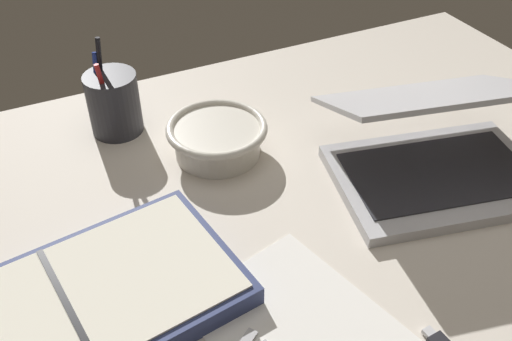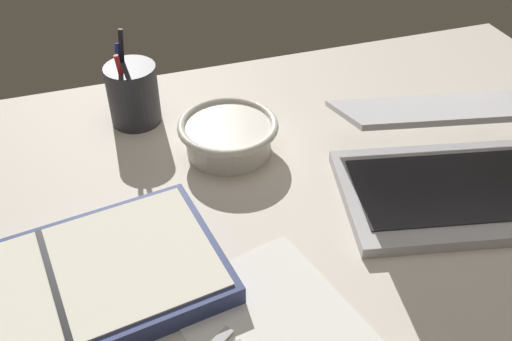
{
  "view_description": "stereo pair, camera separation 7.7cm",
  "coord_description": "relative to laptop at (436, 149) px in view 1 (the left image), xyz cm",
  "views": [
    {
      "loc": [
        -26.16,
        -46.98,
        57.71
      ],
      "look_at": [
        -0.15,
        7.42,
        9.0
      ],
      "focal_mm": 40.0,
      "sensor_mm": 36.0,
      "label": 1
    },
    {
      "loc": [
        -18.97,
        -49.87,
        57.71
      ],
      "look_at": [
        -0.15,
        7.42,
        9.0
      ],
      "focal_mm": 40.0,
      "sensor_mm": 36.0,
      "label": 2
    }
  ],
  "objects": [
    {
      "name": "laptop",
      "position": [
        0.0,
        0.0,
        0.0
      ],
      "size": [
        35.64,
        32.7,
        16.14
      ],
      "rotation": [
        0.0,
        0.0,
        -0.21
      ],
      "color": "#B7B7BC",
      "rests_on": "desk_top"
    },
    {
      "name": "pen_cup",
      "position": [
        -40.41,
        32.41,
        0.62
      ],
      "size": [
        8.59,
        8.59,
        16.04
      ],
      "color": "#28282D",
      "rests_on": "desk_top"
    },
    {
      "name": "desk_top",
      "position": [
        -27.59,
        -3.08,
        -5.68
      ],
      "size": [
        140.0,
        100.0,
        2.0
      ],
      "primitive_type": "cube",
      "color": "beige",
      "rests_on": "ground"
    },
    {
      "name": "planner",
      "position": [
        -55.62,
        -3.74,
        -3.11
      ],
      "size": [
        42.91,
        27.03,
        3.32
      ],
      "rotation": [
        0.0,
        0.0,
        0.15
      ],
      "color": "navy",
      "rests_on": "desk_top"
    },
    {
      "name": "bowl",
      "position": [
        -27.12,
        18.92,
        -1.6
      ],
      "size": [
        16.04,
        16.04,
        5.51
      ],
      "color": "silver",
      "rests_on": "desk_top"
    },
    {
      "name": "paper_sheet_front",
      "position": [
        -31.45,
        -18.28,
        -4.6
      ],
      "size": [
        25.19,
        31.8,
        0.16
      ],
      "primitive_type": "cube",
      "rotation": [
        0.0,
        0.0,
        0.25
      ],
      "color": "white",
      "rests_on": "desk_top"
    }
  ]
}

